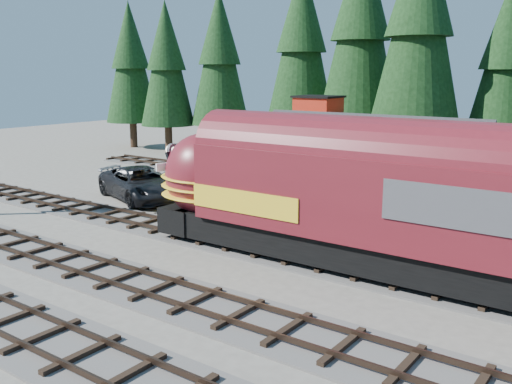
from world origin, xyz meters
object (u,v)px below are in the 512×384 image
Objects in this scene: caboose at (304,144)px; pickup_truck_a at (141,184)px; pickup_truck_b at (144,181)px; locomotive at (316,199)px; depot at (343,164)px.

caboose reaches higher than pickup_truck_a.
pickup_truck_b is at bearing -125.68° from caboose.
pickup_truck_a is (-5.17, -10.13, -1.76)m from caboose.
locomotive is 16.67m from caboose.
pickup_truck_a is 1.75m from pickup_truck_b.
depot reaches higher than locomotive.
pickup_truck_a is at bearing 164.78° from locomotive.
caboose is at bearing 132.40° from depot.
pickup_truck_a is 1.26× the size of pickup_truck_b.
caboose is 11.06m from pickup_truck_b.
pickup_truck_b is (-1.18, 1.28, -0.17)m from pickup_truck_a.
depot is 0.77× the size of locomotive.
depot is at bearing -57.73° from pickup_truck_a.
pickup_truck_a is (-14.21, 3.87, -1.65)m from locomotive.
caboose reaches higher than locomotive.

